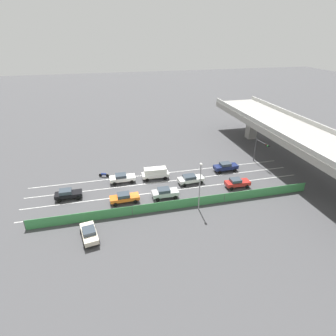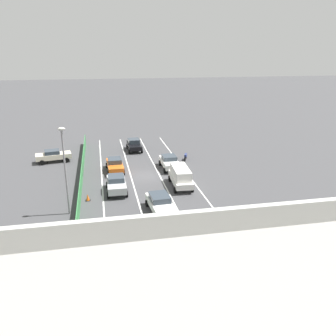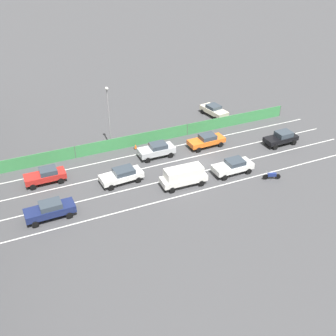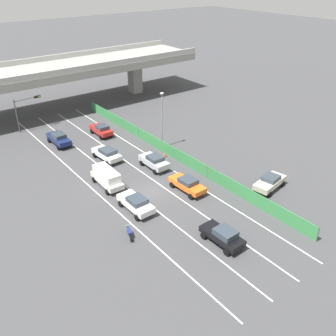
{
  "view_description": "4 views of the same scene",
  "coord_description": "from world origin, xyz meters",
  "px_view_note": "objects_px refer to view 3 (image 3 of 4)",
  "views": [
    {
      "loc": [
        40.71,
        -4.31,
        24.33
      ],
      "look_at": [
        -2.01,
        6.13,
        2.47
      ],
      "focal_mm": 29.6,
      "sensor_mm": 36.0,
      "label": 1
    },
    {
      "loc": [
        4.86,
        37.45,
        13.56
      ],
      "look_at": [
        -1.65,
        5.12,
        2.5
      ],
      "focal_mm": 37.34,
      "sensor_mm": 36.0,
      "label": 2
    },
    {
      "loc": [
        -35.7,
        20.35,
        24.45
      ],
      "look_at": [
        -2.72,
        5.61,
        2.22
      ],
      "focal_mm": 44.37,
      "sensor_mm": 36.0,
      "label": 3
    },
    {
      "loc": [
        -19.72,
        -28.71,
        22.07
      ],
      "look_at": [
        2.26,
        -0.09,
        2.28
      ],
      "focal_mm": 39.79,
      "sensor_mm": 36.0,
      "label": 4
    }
  ],
  "objects_px": {
    "car_sedan_white": "(233,166)",
    "car_sedan_silver": "(157,150)",
    "car_sedan_red": "(46,175)",
    "car_taxi_orange": "(207,140)",
    "car_van_white": "(184,175)",
    "traffic_cone": "(136,146)",
    "motorcycle": "(272,176)",
    "car_sedan_navy": "(50,209)",
    "car_hatchback_white": "(122,175)",
    "street_lamp": "(109,112)",
    "car_sedan_black": "(282,138)",
    "parked_sedan_cream": "(214,110)"
  },
  "relations": [
    {
      "from": "motorcycle",
      "to": "car_van_white",
      "type": "bearing_deg",
      "value": 72.65
    },
    {
      "from": "car_sedan_black",
      "to": "traffic_cone",
      "type": "bearing_deg",
      "value": 69.67
    },
    {
      "from": "car_sedan_white",
      "to": "traffic_cone",
      "type": "relative_size",
      "value": 7.19
    },
    {
      "from": "car_sedan_silver",
      "to": "car_taxi_orange",
      "type": "bearing_deg",
      "value": -91.74
    },
    {
      "from": "car_sedan_red",
      "to": "street_lamp",
      "type": "height_order",
      "value": "street_lamp"
    },
    {
      "from": "street_lamp",
      "to": "car_sedan_white",
      "type": "bearing_deg",
      "value": -136.79
    },
    {
      "from": "car_taxi_orange",
      "to": "car_sedan_white",
      "type": "bearing_deg",
      "value": 177.63
    },
    {
      "from": "car_sedan_white",
      "to": "traffic_cone",
      "type": "xyz_separation_m",
      "value": [
        9.58,
        7.85,
        -0.59
      ]
    },
    {
      "from": "car_sedan_red",
      "to": "car_sedan_navy",
      "type": "xyz_separation_m",
      "value": [
        -6.24,
        0.69,
        0.04
      ]
    },
    {
      "from": "car_hatchback_white",
      "to": "motorcycle",
      "type": "relative_size",
      "value": 2.5
    },
    {
      "from": "car_sedan_red",
      "to": "car_van_white",
      "type": "xyz_separation_m",
      "value": [
        -6.39,
        -13.07,
        0.29
      ]
    },
    {
      "from": "car_sedan_red",
      "to": "car_hatchback_white",
      "type": "distance_m",
      "value": 8.04
    },
    {
      "from": "car_taxi_orange",
      "to": "traffic_cone",
      "type": "xyz_separation_m",
      "value": [
        3.03,
        8.12,
        -0.57
      ]
    },
    {
      "from": "car_sedan_navy",
      "to": "traffic_cone",
      "type": "relative_size",
      "value": 7.43
    },
    {
      "from": "car_sedan_navy",
      "to": "street_lamp",
      "type": "xyz_separation_m",
      "value": [
        10.92,
        -9.32,
        3.71
      ]
    },
    {
      "from": "car_sedan_red",
      "to": "car_taxi_orange",
      "type": "relative_size",
      "value": 0.92
    },
    {
      "from": "car_van_white",
      "to": "street_lamp",
      "type": "relative_size",
      "value": 0.64
    },
    {
      "from": "car_hatchback_white",
      "to": "parked_sedan_cream",
      "type": "height_order",
      "value": "parked_sedan_cream"
    },
    {
      "from": "car_sedan_black",
      "to": "parked_sedan_cream",
      "type": "relative_size",
      "value": 0.92
    },
    {
      "from": "car_sedan_black",
      "to": "traffic_cone",
      "type": "height_order",
      "value": "car_sedan_black"
    },
    {
      "from": "car_sedan_white",
      "to": "car_sedan_navy",
      "type": "bearing_deg",
      "value": 89.42
    },
    {
      "from": "car_hatchback_white",
      "to": "traffic_cone",
      "type": "height_order",
      "value": "car_hatchback_white"
    },
    {
      "from": "motorcycle",
      "to": "street_lamp",
      "type": "relative_size",
      "value": 0.24
    },
    {
      "from": "car_sedan_red",
      "to": "car_sedan_white",
      "type": "distance_m",
      "value": 20.13
    },
    {
      "from": "car_sedan_red",
      "to": "car_taxi_orange",
      "type": "xyz_separation_m",
      "value": [
        0.11,
        -19.34,
        -0.03
      ]
    },
    {
      "from": "car_hatchback_white",
      "to": "car_sedan_silver",
      "type": "distance_m",
      "value": 6.5
    },
    {
      "from": "motorcycle",
      "to": "parked_sedan_cream",
      "type": "relative_size",
      "value": 0.41
    },
    {
      "from": "car_sedan_white",
      "to": "parked_sedan_cream",
      "type": "distance_m",
      "value": 15.14
    },
    {
      "from": "car_sedan_navy",
      "to": "car_sedan_silver",
      "type": "bearing_deg",
      "value": -64.18
    },
    {
      "from": "street_lamp",
      "to": "car_hatchback_white",
      "type": "bearing_deg",
      "value": 170.98
    },
    {
      "from": "motorcycle",
      "to": "traffic_cone",
      "type": "bearing_deg",
      "value": 41.56
    },
    {
      "from": "car_sedan_white",
      "to": "car_sedan_black",
      "type": "bearing_deg",
      "value": -69.67
    },
    {
      "from": "car_sedan_silver",
      "to": "traffic_cone",
      "type": "relative_size",
      "value": 6.77
    },
    {
      "from": "car_hatchback_white",
      "to": "car_sedan_silver",
      "type": "bearing_deg",
      "value": -57.2
    },
    {
      "from": "car_hatchback_white",
      "to": "street_lamp",
      "type": "bearing_deg",
      "value": -9.02
    },
    {
      "from": "car_sedan_black",
      "to": "motorcycle",
      "type": "relative_size",
      "value": 2.28
    },
    {
      "from": "car_sedan_white",
      "to": "car_sedan_silver",
      "type": "relative_size",
      "value": 1.06
    },
    {
      "from": "parked_sedan_cream",
      "to": "street_lamp",
      "type": "xyz_separation_m",
      "value": [
        -2.97,
        15.99,
        3.76
      ]
    },
    {
      "from": "car_sedan_navy",
      "to": "car_van_white",
      "type": "height_order",
      "value": "car_van_white"
    },
    {
      "from": "car_sedan_silver",
      "to": "motorcycle",
      "type": "bearing_deg",
      "value": -135.55
    },
    {
      "from": "traffic_cone",
      "to": "car_van_white",
      "type": "bearing_deg",
      "value": -169.06
    },
    {
      "from": "car_hatchback_white",
      "to": "street_lamp",
      "type": "height_order",
      "value": "street_lamp"
    },
    {
      "from": "car_hatchback_white",
      "to": "traffic_cone",
      "type": "relative_size",
      "value": 7.41
    },
    {
      "from": "motorcycle",
      "to": "car_taxi_orange",
      "type": "bearing_deg",
      "value": 17.02
    },
    {
      "from": "car_taxi_orange",
      "to": "car_sedan_navy",
      "type": "distance_m",
      "value": 21.02
    },
    {
      "from": "car_sedan_navy",
      "to": "street_lamp",
      "type": "distance_m",
      "value": 14.83
    },
    {
      "from": "car_sedan_black",
      "to": "car_sedan_white",
      "type": "distance_m",
      "value": 9.6
    },
    {
      "from": "car_sedan_navy",
      "to": "street_lamp",
      "type": "bearing_deg",
      "value": -40.48
    },
    {
      "from": "car_taxi_orange",
      "to": "car_sedan_silver",
      "type": "xyz_separation_m",
      "value": [
        0.2,
        6.51,
        0.06
      ]
    },
    {
      "from": "car_taxi_orange",
      "to": "car_van_white",
      "type": "height_order",
      "value": "car_van_white"
    }
  ]
}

